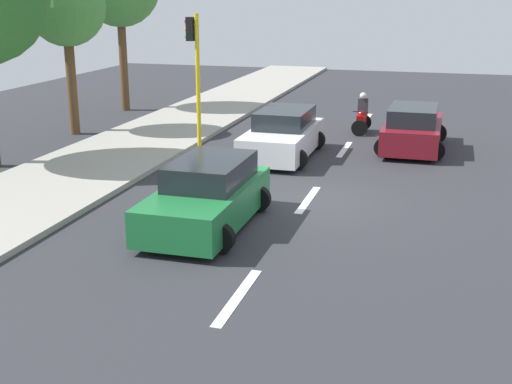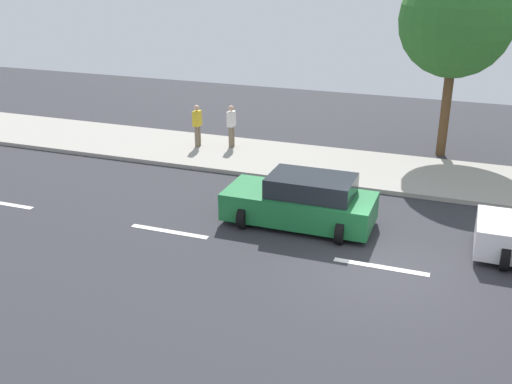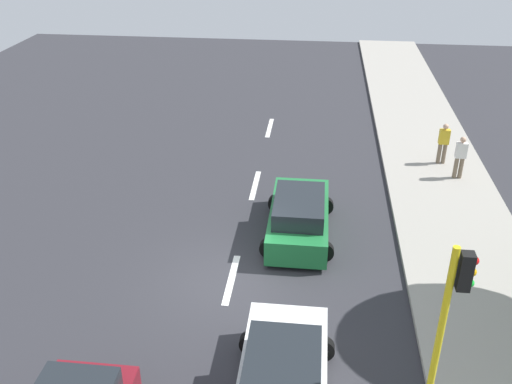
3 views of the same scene
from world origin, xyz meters
name	(u,v)px [view 2 (image 2 of 3)]	position (x,y,z in m)	size (l,w,h in m)	color
ground_plane	(381,269)	(0.00, 0.00, -0.05)	(40.00, 60.00, 0.10)	#2D2D33
sidewalk	(413,175)	(7.00, 0.00, 0.07)	(4.00, 60.00, 0.15)	#9E998E
lane_stripe_mid	(381,267)	(0.00, 0.00, 0.01)	(0.20, 2.40, 0.01)	white
lane_stripe_south	(169,231)	(0.00, 6.00, 0.01)	(0.20, 2.40, 0.01)	white
lane_stripe_far_south	(1,203)	(0.00, 12.00, 0.01)	(0.20, 2.40, 0.01)	white
car_green	(302,202)	(1.81, 2.62, 0.71)	(2.27, 4.31, 1.52)	#1E7238
pedestrian_near_signal	(197,124)	(7.29, 8.55, 1.06)	(0.40, 0.24, 1.69)	#72604C
pedestrian_by_tree	(231,125)	(7.69, 7.24, 1.06)	(0.40, 0.24, 1.69)	#72604C
street_tree_south	(456,21)	(9.99, -0.72, 5.12)	(4.17, 4.17, 7.23)	brown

